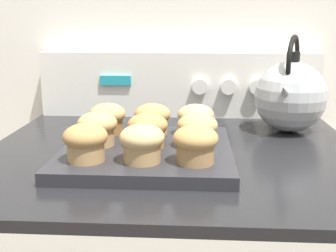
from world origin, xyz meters
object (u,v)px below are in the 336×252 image
(muffin_r1_c1, at_px, (148,130))
(muffin_r2_c1, at_px, (152,118))
(muffin_pan, at_px, (147,152))
(muffin_r2_c0, at_px, (108,118))
(muffin_r0_c1, at_px, (142,142))
(muffin_r0_c0, at_px, (86,142))
(muffin_r1_c0, at_px, (97,128))
(tea_kettle, at_px, (290,95))
(muffin_r2_c2, at_px, (196,119))
(muffin_r0_c2, at_px, (196,143))
(muffin_r1_c2, at_px, (197,130))

(muffin_r1_c1, xyz_separation_m, muffin_r2_c1, (-0.00, 0.09, 0.00))
(muffin_pan, xyz_separation_m, muffin_r2_c1, (0.00, 0.09, 0.04))
(muffin_r1_c1, height_order, muffin_r2_c0, same)
(muffin_r0_c1, height_order, muffin_r2_c1, same)
(muffin_r0_c0, xyz_separation_m, muffin_r1_c0, (-0.00, 0.09, 0.00))
(muffin_r0_c1, bearing_deg, muffin_pan, 91.12)
(muffin_r0_c1, relative_size, muffin_r2_c0, 1.00)
(muffin_r1_c0, bearing_deg, tea_kettle, 27.78)
(muffin_pan, xyz_separation_m, muffin_r2_c2, (0.09, 0.09, 0.04))
(muffin_r0_c2, relative_size, muffin_r2_c2, 1.00)
(muffin_r0_c0, bearing_deg, muffin_r1_c0, 90.50)
(muffin_r1_c2, relative_size, tea_kettle, 0.34)
(muffin_r1_c0, distance_m, muffin_r2_c1, 0.13)
(muffin_pan, relative_size, muffin_r2_c0, 4.19)
(muffin_r2_c0, relative_size, muffin_r2_c1, 1.00)
(muffin_r0_c1, bearing_deg, muffin_r2_c2, 63.45)
(muffin_r1_c2, bearing_deg, muffin_r2_c1, 135.92)
(muffin_r0_c0, height_order, muffin_r1_c2, same)
(muffin_r0_c1, xyz_separation_m, muffin_r2_c2, (0.09, 0.17, 0.00))
(muffin_r0_c1, relative_size, muffin_r2_c1, 1.00)
(muffin_r0_c1, xyz_separation_m, muffin_r1_c0, (-0.09, 0.09, 0.00))
(muffin_r2_c0, distance_m, tea_kettle, 0.41)
(muffin_pan, height_order, muffin_r1_c1, muffin_r1_c1)
(muffin_r2_c1, bearing_deg, muffin_r2_c2, -0.70)
(muffin_r2_c0, height_order, tea_kettle, tea_kettle)
(muffin_r1_c1, bearing_deg, muffin_r0_c2, -44.07)
(muffin_r2_c0, height_order, muffin_r2_c1, same)
(muffin_r0_c1, relative_size, muffin_r2_c2, 1.00)
(muffin_pan, bearing_deg, tea_kettle, 34.90)
(muffin_r0_c1, xyz_separation_m, muffin_r2_c0, (-0.09, 0.17, 0.00))
(muffin_r1_c2, bearing_deg, muffin_r0_c2, -92.28)
(muffin_r0_c1, bearing_deg, muffin_r1_c1, 89.98)
(muffin_r0_c0, relative_size, muffin_r0_c2, 1.00)
(muffin_r2_c2, bearing_deg, muffin_r0_c0, -135.86)
(muffin_r0_c0, bearing_deg, muffin_r0_c2, 0.13)
(muffin_r0_c1, height_order, muffin_r2_c0, same)
(muffin_r2_c1, bearing_deg, muffin_r0_c0, -117.79)
(muffin_r0_c1, relative_size, muffin_r1_c2, 1.00)
(muffin_r0_c1, height_order, muffin_r1_c2, same)
(muffin_r1_c2, height_order, tea_kettle, tea_kettle)
(muffin_r0_c2, relative_size, muffin_r2_c1, 1.00)
(muffin_r0_c0, distance_m, muffin_r2_c2, 0.25)
(muffin_r2_c1, xyz_separation_m, tea_kettle, (0.30, 0.12, 0.03))
(muffin_r2_c0, distance_m, muffin_r2_c1, 0.09)
(muffin_r1_c1, relative_size, tea_kettle, 0.34)
(muffin_r0_c1, relative_size, tea_kettle, 0.34)
(muffin_r1_c0, relative_size, muffin_r1_c1, 1.00)
(muffin_r1_c1, distance_m, muffin_r1_c2, 0.09)
(muffin_r2_c1, height_order, muffin_r2_c2, same)
(muffin_r0_c0, xyz_separation_m, muffin_r2_c0, (0.00, 0.17, 0.00))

